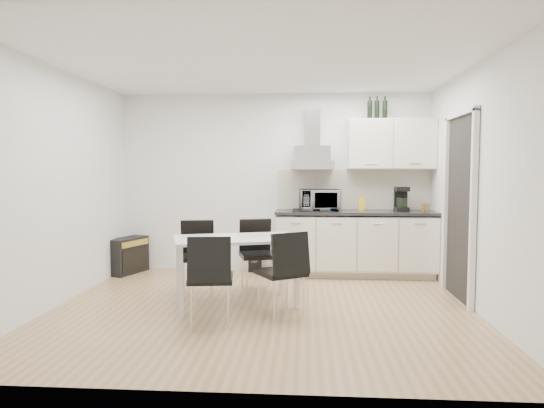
{
  "coord_description": "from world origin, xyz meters",
  "views": [
    {
      "loc": [
        0.46,
        -5.12,
        1.49
      ],
      "look_at": [
        0.07,
        0.43,
        1.1
      ],
      "focal_mm": 32.0,
      "sensor_mm": 36.0,
      "label": 1
    }
  ],
  "objects_px": {
    "chair_far_right": "(258,256)",
    "chair_near_right": "(281,273)",
    "chair_far_left": "(197,258)",
    "dining_table": "(236,245)",
    "chair_near_left": "(211,279)",
    "kitchenette": "(357,217)",
    "guitar_amp": "(128,255)",
    "floor_speaker": "(255,260)"
  },
  "relations": [
    {
      "from": "chair_far_left",
      "to": "guitar_amp",
      "type": "relative_size",
      "value": 1.31
    },
    {
      "from": "chair_far_left",
      "to": "chair_near_left",
      "type": "xyz_separation_m",
      "value": [
        0.39,
        -1.1,
        0.0
      ]
    },
    {
      "from": "chair_near_left",
      "to": "chair_far_left",
      "type": "bearing_deg",
      "value": 101.87
    },
    {
      "from": "chair_near_right",
      "to": "floor_speaker",
      "type": "xyz_separation_m",
      "value": [
        -0.49,
        2.16,
        -0.28
      ]
    },
    {
      "from": "chair_far_right",
      "to": "chair_near_right",
      "type": "relative_size",
      "value": 1.0
    },
    {
      "from": "guitar_amp",
      "to": "floor_speaker",
      "type": "bearing_deg",
      "value": 28.19
    },
    {
      "from": "chair_near_right",
      "to": "chair_far_left",
      "type": "bearing_deg",
      "value": 111.0
    },
    {
      "from": "dining_table",
      "to": "chair_far_right",
      "type": "xyz_separation_m",
      "value": [
        0.19,
        0.59,
        -0.22
      ]
    },
    {
      "from": "chair_far_left",
      "to": "chair_far_right",
      "type": "height_order",
      "value": "same"
    },
    {
      "from": "chair_far_left",
      "to": "chair_near_left",
      "type": "distance_m",
      "value": 1.17
    },
    {
      "from": "kitchenette",
      "to": "chair_near_left",
      "type": "relative_size",
      "value": 2.86
    },
    {
      "from": "kitchenette",
      "to": "chair_near_right",
      "type": "xyz_separation_m",
      "value": [
        -0.98,
        -2.0,
        -0.39
      ]
    },
    {
      "from": "chair_far_right",
      "to": "floor_speaker",
      "type": "relative_size",
      "value": 2.73
    },
    {
      "from": "chair_near_right",
      "to": "floor_speaker",
      "type": "height_order",
      "value": "chair_near_right"
    },
    {
      "from": "chair_far_right",
      "to": "guitar_amp",
      "type": "distance_m",
      "value": 2.2
    },
    {
      "from": "chair_far_right",
      "to": "chair_near_left",
      "type": "xyz_separation_m",
      "value": [
        -0.33,
        -1.3,
        0.0
      ]
    },
    {
      "from": "dining_table",
      "to": "guitar_amp",
      "type": "height_order",
      "value": "dining_table"
    },
    {
      "from": "dining_table",
      "to": "chair_far_right",
      "type": "distance_m",
      "value": 0.66
    },
    {
      "from": "chair_far_right",
      "to": "chair_near_right",
      "type": "bearing_deg",
      "value": 91.87
    },
    {
      "from": "dining_table",
      "to": "floor_speaker",
      "type": "height_order",
      "value": "dining_table"
    },
    {
      "from": "kitchenette",
      "to": "guitar_amp",
      "type": "bearing_deg",
      "value": -178.52
    },
    {
      "from": "chair_far_right",
      "to": "chair_near_right",
      "type": "distance_m",
      "value": 1.04
    },
    {
      "from": "dining_table",
      "to": "kitchenette",
      "type": "bearing_deg",
      "value": 30.12
    },
    {
      "from": "chair_far_left",
      "to": "chair_near_right",
      "type": "height_order",
      "value": "same"
    },
    {
      "from": "chair_near_left",
      "to": "dining_table",
      "type": "bearing_deg",
      "value": 71.48
    },
    {
      "from": "chair_near_right",
      "to": "kitchenette",
      "type": "bearing_deg",
      "value": 31.91
    },
    {
      "from": "dining_table",
      "to": "floor_speaker",
      "type": "relative_size",
      "value": 4.6
    },
    {
      "from": "guitar_amp",
      "to": "chair_far_right",
      "type": "bearing_deg",
      "value": -4.76
    },
    {
      "from": "chair_far_left",
      "to": "chair_far_right",
      "type": "distance_m",
      "value": 0.74
    },
    {
      "from": "chair_far_right",
      "to": "chair_near_right",
      "type": "height_order",
      "value": "same"
    },
    {
      "from": "kitchenette",
      "to": "guitar_amp",
      "type": "relative_size",
      "value": 3.75
    },
    {
      "from": "chair_far_left",
      "to": "chair_far_right",
      "type": "bearing_deg",
      "value": -174.49
    },
    {
      "from": "dining_table",
      "to": "chair_near_left",
      "type": "xyz_separation_m",
      "value": [
        -0.14,
        -0.71,
        -0.22
      ]
    },
    {
      "from": "chair_far_right",
      "to": "chair_near_left",
      "type": "bearing_deg",
      "value": 59.18
    },
    {
      "from": "chair_far_right",
      "to": "chair_near_left",
      "type": "distance_m",
      "value": 1.34
    },
    {
      "from": "chair_near_right",
      "to": "chair_near_left",
      "type": "bearing_deg",
      "value": 173.61
    },
    {
      "from": "kitchenette",
      "to": "dining_table",
      "type": "distance_m",
      "value": 2.2
    },
    {
      "from": "chair_far_left",
      "to": "chair_near_right",
      "type": "distance_m",
      "value": 1.31
    },
    {
      "from": "chair_near_right",
      "to": "guitar_amp",
      "type": "xyz_separation_m",
      "value": [
        -2.31,
        1.91,
        -0.18
      ]
    },
    {
      "from": "guitar_amp",
      "to": "chair_far_left",
      "type": "bearing_deg",
      "value": -21.35
    },
    {
      "from": "chair_far_right",
      "to": "chair_near_left",
      "type": "height_order",
      "value": "same"
    },
    {
      "from": "chair_near_right",
      "to": "guitar_amp",
      "type": "height_order",
      "value": "chair_near_right"
    }
  ]
}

